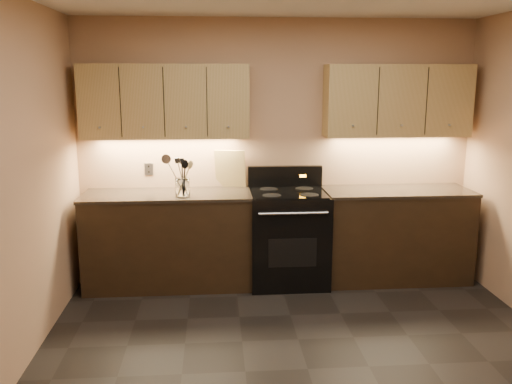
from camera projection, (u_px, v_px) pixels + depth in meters
floor at (308, 369)px, 3.85m from camera, size 4.00×4.00×0.00m
wall_back at (277, 150)px, 5.52m from camera, size 4.00×0.04×2.60m
counter_left at (169, 239)px, 5.32m from camera, size 1.62×0.62×0.93m
counter_right at (395, 234)px, 5.49m from camera, size 1.46×0.62×0.93m
stove at (288, 236)px, 5.39m from camera, size 0.76×0.68×1.14m
upper_cab_left at (165, 101)px, 5.19m from camera, size 1.60×0.30×0.70m
upper_cab_right at (397, 101)px, 5.36m from camera, size 1.44×0.30×0.70m
outlet_plate at (149, 169)px, 5.46m from camera, size 0.08×0.01×0.12m
utensil_crock at (182, 188)px, 5.09m from camera, size 0.17×0.17×0.17m
cutting_board at (230, 169)px, 5.47m from camera, size 0.32×0.17×0.39m
wooden_spoon at (178, 177)px, 5.06m from camera, size 0.18×0.14×0.33m
black_spoon at (183, 177)px, 5.08m from camera, size 0.10×0.12×0.34m
black_turner at (183, 176)px, 5.05m from camera, size 0.10×0.19×0.37m
steel_spatula at (185, 174)px, 5.08m from camera, size 0.17×0.14×0.39m
steel_skimmer at (184, 174)px, 5.05m from camera, size 0.26×0.11×0.40m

